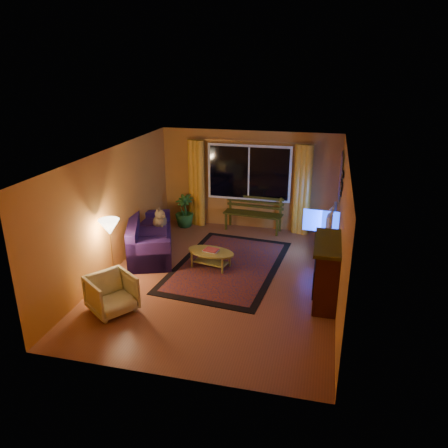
% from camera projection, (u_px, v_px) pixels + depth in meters
% --- Properties ---
extents(floor, '(4.50, 6.00, 0.02)m').
position_uv_depth(floor, '(220.00, 278.00, 8.76)').
color(floor, brown).
rests_on(floor, ground).
extents(ceiling, '(4.50, 6.00, 0.02)m').
position_uv_depth(ceiling, '(220.00, 154.00, 7.88)').
color(ceiling, white).
rests_on(ceiling, ground).
extents(wall_back, '(4.50, 0.02, 2.50)m').
position_uv_depth(wall_back, '(249.00, 180.00, 11.06)').
color(wall_back, '#BB752E').
rests_on(wall_back, ground).
extents(wall_left, '(0.02, 6.00, 2.50)m').
position_uv_depth(wall_left, '(112.00, 211.00, 8.82)').
color(wall_left, '#BB752E').
rests_on(wall_left, ground).
extents(wall_right, '(0.02, 6.00, 2.50)m').
position_uv_depth(wall_right, '(342.00, 230.00, 7.82)').
color(wall_right, '#BB752E').
rests_on(wall_right, ground).
extents(window, '(2.00, 0.02, 1.30)m').
position_uv_depth(window, '(249.00, 173.00, 10.93)').
color(window, black).
rests_on(window, wall_back).
extents(curtain_rod, '(3.20, 0.03, 0.03)m').
position_uv_depth(curtain_rod, '(249.00, 141.00, 10.61)').
color(curtain_rod, '#BF8C3F').
rests_on(curtain_rod, wall_back).
extents(curtain_left, '(0.36, 0.36, 2.24)m').
position_uv_depth(curtain_left, '(197.00, 183.00, 11.29)').
color(curtain_left, gold).
rests_on(curtain_left, ground).
extents(curtain_right, '(0.36, 0.36, 2.24)m').
position_uv_depth(curtain_right, '(302.00, 190.00, 10.69)').
color(curtain_right, gold).
rests_on(curtain_right, ground).
extents(bench, '(1.52, 0.58, 0.45)m').
position_uv_depth(bench, '(253.00, 222.00, 11.15)').
color(bench, '#32310A').
rests_on(bench, ground).
extents(potted_plant, '(0.60, 0.60, 0.85)m').
position_uv_depth(potted_plant, '(184.00, 211.00, 11.36)').
color(potted_plant, '#235B1E').
rests_on(potted_plant, ground).
extents(sofa, '(1.58, 2.27, 0.85)m').
position_uv_depth(sofa, '(150.00, 236.00, 9.76)').
color(sofa, '#251249').
rests_on(sofa, ground).
extents(dog, '(0.34, 0.46, 0.48)m').
position_uv_depth(dog, '(160.00, 219.00, 10.10)').
color(dog, olive).
rests_on(dog, sofa).
extents(armchair, '(0.97, 0.98, 0.74)m').
position_uv_depth(armchair, '(111.00, 292.00, 7.48)').
color(armchair, beige).
rests_on(armchair, ground).
extents(floor_lamp, '(0.26, 0.26, 1.28)m').
position_uv_depth(floor_lamp, '(112.00, 252.00, 8.40)').
color(floor_lamp, '#BF8C3F').
rests_on(floor_lamp, ground).
extents(rug, '(2.40, 3.48, 0.02)m').
position_uv_depth(rug, '(228.00, 265.00, 9.27)').
color(rug, '#7D2805').
rests_on(rug, ground).
extents(coffee_table, '(1.20, 1.20, 0.37)m').
position_uv_depth(coffee_table, '(211.00, 259.00, 9.15)').
color(coffee_table, olive).
rests_on(coffee_table, ground).
extents(tv_console, '(0.50, 1.21, 0.49)m').
position_uv_depth(tv_console, '(325.00, 245.00, 9.72)').
color(tv_console, black).
rests_on(tv_console, ground).
extents(television, '(0.23, 1.07, 0.61)m').
position_uv_depth(television, '(327.00, 222.00, 9.53)').
color(television, black).
rests_on(television, tv_console).
extents(fireplace, '(0.40, 1.20, 1.10)m').
position_uv_depth(fireplace, '(327.00, 273.00, 7.75)').
color(fireplace, maroon).
rests_on(fireplace, ground).
extents(mirror_cluster, '(0.06, 0.60, 0.56)m').
position_uv_depth(mirror_cluster, '(342.00, 182.00, 8.82)').
color(mirror_cluster, black).
rests_on(mirror_cluster, wall_right).
extents(painting, '(0.04, 0.76, 0.96)m').
position_uv_depth(painting, '(341.00, 175.00, 9.92)').
color(painting, '#CC5D2D').
rests_on(painting, wall_right).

